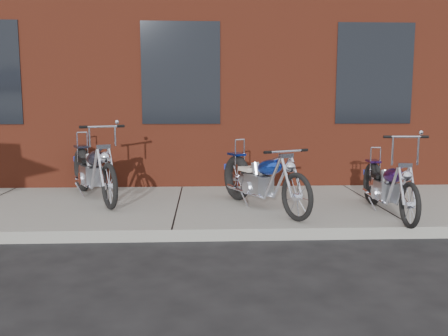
{
  "coord_description": "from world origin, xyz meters",
  "views": [
    {
      "loc": [
        0.39,
        -5.6,
        1.67
      ],
      "look_at": [
        0.67,
        0.8,
        0.79
      ],
      "focal_mm": 38.0,
      "sensor_mm": 36.0,
      "label": 1
    }
  ],
  "objects": [
    {
      "name": "chopper_third",
      "position": [
        -1.37,
        1.96,
        0.58
      ],
      "size": [
        1.17,
        2.16,
        1.2
      ],
      "rotation": [
        0.0,
        0.0,
        -1.1
      ],
      "color": "black",
      "rests_on": "sidewalk"
    },
    {
      "name": "sidewalk",
      "position": [
        0.0,
        1.5,
        0.07
      ],
      "size": [
        22.0,
        3.0,
        0.15
      ],
      "primitive_type": "cube",
      "color": "gray",
      "rests_on": "ground"
    },
    {
      "name": "building_brick",
      "position": [
        0.0,
        8.0,
        4.0
      ],
      "size": [
        22.0,
        10.0,
        8.0
      ],
      "primitive_type": "cube",
      "color": "maroon",
      "rests_on": "ground"
    },
    {
      "name": "chopper_blue",
      "position": [
        1.23,
        1.12,
        0.55
      ],
      "size": [
        1.06,
        2.04,
        0.96
      ],
      "rotation": [
        0.0,
        0.0,
        -1.12
      ],
      "color": "black",
      "rests_on": "sidewalk"
    },
    {
      "name": "chopper_purple",
      "position": [
        2.93,
        0.7,
        0.51
      ],
      "size": [
        0.49,
        2.0,
        1.12
      ],
      "rotation": [
        0.0,
        0.0,
        -1.6
      ],
      "color": "black",
      "rests_on": "sidewalk"
    },
    {
      "name": "ground",
      "position": [
        0.0,
        0.0,
        0.0
      ],
      "size": [
        120.0,
        120.0,
        0.0
      ],
      "primitive_type": "plane",
      "color": "black",
      "rests_on": "ground"
    }
  ]
}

